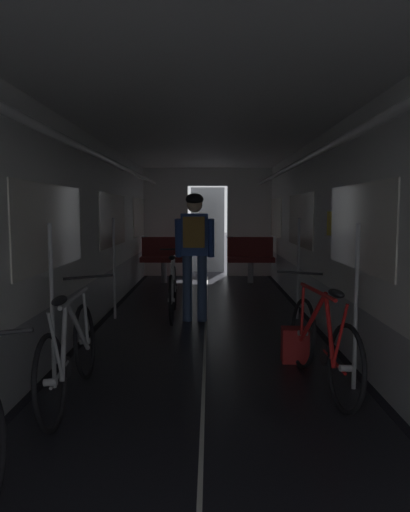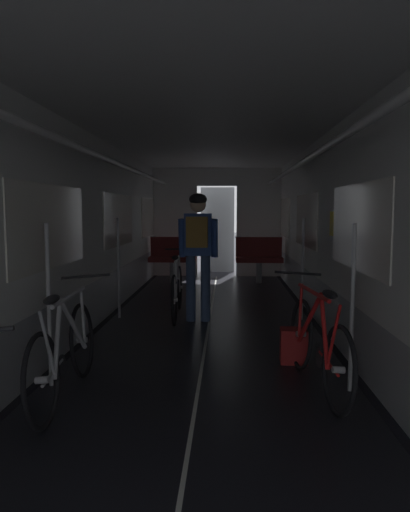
{
  "view_description": "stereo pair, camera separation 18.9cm",
  "coord_description": "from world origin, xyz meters",
  "px_view_note": "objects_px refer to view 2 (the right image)",
  "views": [
    {
      "loc": [
        0.05,
        -1.81,
        1.51
      ],
      "look_at": [
        0.0,
        3.31,
        1.01
      ],
      "focal_mm": 33.42,
      "sensor_mm": 36.0,
      "label": 1
    },
    {
      "loc": [
        0.24,
        -1.81,
        1.51
      ],
      "look_at": [
        0.0,
        3.31,
        1.01
      ],
      "focal_mm": 33.42,
      "sensor_mm": 36.0,
      "label": 2
    }
  ],
  "objects_px": {
    "bench_seat_far_right": "(259,255)",
    "bicycle_white_in_aisle": "(177,290)",
    "bicycle_red": "(317,344)",
    "bicycle_silver": "(65,352)",
    "backpack_on_floor": "(294,346)",
    "bench_seat_far_left": "(173,255)",
    "person_cyclist_aisle": "(198,243)"
  },
  "relations": [
    {
      "from": "bench_seat_far_right",
      "to": "bicycle_white_in_aisle",
      "type": "distance_m",
      "value": 3.55
    },
    {
      "from": "bicycle_red",
      "to": "bicycle_silver",
      "type": "xyz_separation_m",
      "value": [
        -2.05,
        -0.31,
        -0.0
      ]
    },
    {
      "from": "bicycle_silver",
      "to": "backpack_on_floor",
      "type": "distance_m",
      "value": 2.2
    },
    {
      "from": "bench_seat_far_left",
      "to": "bicycle_white_in_aisle",
      "type": "relative_size",
      "value": 0.58
    },
    {
      "from": "bench_seat_far_right",
      "to": "bicycle_silver",
      "type": "distance_m",
      "value": 6.54
    },
    {
      "from": "bicycle_red",
      "to": "backpack_on_floor",
      "type": "bearing_deg",
      "value": 98.33
    },
    {
      "from": "bench_seat_far_right",
      "to": "person_cyclist_aisle",
      "type": "xyz_separation_m",
      "value": [
        -1.05,
        -3.54,
        0.5
      ]
    },
    {
      "from": "bench_seat_far_left",
      "to": "bicycle_red",
      "type": "relative_size",
      "value": 0.58
    },
    {
      "from": "bench_seat_far_left",
      "to": "bench_seat_far_right",
      "type": "distance_m",
      "value": 1.8
    },
    {
      "from": "person_cyclist_aisle",
      "to": "bicycle_white_in_aisle",
      "type": "height_order",
      "value": "person_cyclist_aisle"
    },
    {
      "from": "bench_seat_far_right",
      "to": "bicycle_white_in_aisle",
      "type": "height_order",
      "value": "bench_seat_far_right"
    },
    {
      "from": "bicycle_red",
      "to": "bench_seat_far_left",
      "type": "bearing_deg",
      "value": 107.77
    },
    {
      "from": "person_cyclist_aisle",
      "to": "backpack_on_floor",
      "type": "height_order",
      "value": "person_cyclist_aisle"
    },
    {
      "from": "backpack_on_floor",
      "to": "bicycle_red",
      "type": "bearing_deg",
      "value": -81.67
    },
    {
      "from": "bicycle_red",
      "to": "person_cyclist_aisle",
      "type": "height_order",
      "value": "person_cyclist_aisle"
    },
    {
      "from": "bicycle_silver",
      "to": "bicycle_white_in_aisle",
      "type": "distance_m",
      "value": 3.03
    },
    {
      "from": "bicycle_silver",
      "to": "bicycle_red",
      "type": "bearing_deg",
      "value": 8.52
    },
    {
      "from": "bicycle_red",
      "to": "bicycle_silver",
      "type": "distance_m",
      "value": 2.07
    },
    {
      "from": "bench_seat_far_right",
      "to": "bicycle_red",
      "type": "relative_size",
      "value": 0.58
    },
    {
      "from": "bicycle_red",
      "to": "bicycle_white_in_aisle",
      "type": "distance_m",
      "value": 3.04
    },
    {
      "from": "bicycle_red",
      "to": "bicycle_silver",
      "type": "relative_size",
      "value": 1.0
    },
    {
      "from": "bench_seat_far_right",
      "to": "backpack_on_floor",
      "type": "height_order",
      "value": "bench_seat_far_right"
    },
    {
      "from": "backpack_on_floor",
      "to": "bench_seat_far_left",
      "type": "bearing_deg",
      "value": 108.94
    },
    {
      "from": "bench_seat_far_right",
      "to": "bicycle_red",
      "type": "distance_m",
      "value": 5.94
    },
    {
      "from": "bench_seat_far_left",
      "to": "bicycle_silver",
      "type": "distance_m",
      "value": 6.25
    },
    {
      "from": "backpack_on_floor",
      "to": "bicycle_white_in_aisle",
      "type": "bearing_deg",
      "value": 124.58
    },
    {
      "from": "bench_seat_far_right",
      "to": "bicycle_white_in_aisle",
      "type": "xyz_separation_m",
      "value": [
        -1.36,
        -3.27,
        -0.18
      ]
    },
    {
      "from": "bicycle_silver",
      "to": "bicycle_white_in_aisle",
      "type": "relative_size",
      "value": 1.0
    },
    {
      "from": "bicycle_silver",
      "to": "bicycle_white_in_aisle",
      "type": "bearing_deg",
      "value": 78.92
    },
    {
      "from": "bench_seat_far_left",
      "to": "person_cyclist_aisle",
      "type": "relative_size",
      "value": 0.57
    },
    {
      "from": "bench_seat_far_left",
      "to": "bicycle_silver",
      "type": "bearing_deg",
      "value": -91.35
    },
    {
      "from": "bicycle_red",
      "to": "person_cyclist_aisle",
      "type": "xyz_separation_m",
      "value": [
        -1.15,
        2.4,
        0.69
      ]
    }
  ]
}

